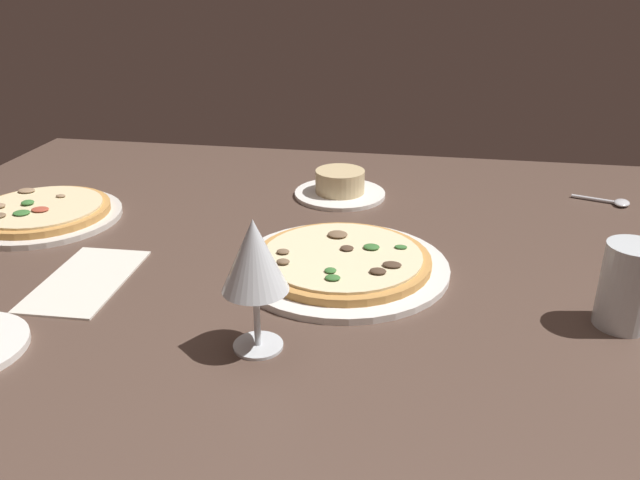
{
  "coord_description": "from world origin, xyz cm",
  "views": [
    {
      "loc": [
        19.46,
        -93.03,
        47.43
      ],
      "look_at": [
        3.95,
        -3.61,
        7.0
      ],
      "focal_mm": 36.14,
      "sensor_mm": 36.0,
      "label": 1
    }
  ],
  "objects_px": {
    "pizza_main": "(342,263)",
    "ramekin_on_saucer": "(340,186)",
    "paper_menu": "(86,280)",
    "spoon": "(614,202)",
    "water_glass": "(627,290)",
    "wine_glass_far": "(254,259)",
    "pizza_side": "(42,213)"
  },
  "relations": [
    {
      "from": "wine_glass_far",
      "to": "paper_menu",
      "type": "height_order",
      "value": "wine_glass_far"
    },
    {
      "from": "pizza_main",
      "to": "pizza_side",
      "type": "distance_m",
      "value": 0.57
    },
    {
      "from": "paper_menu",
      "to": "water_glass",
      "type": "bearing_deg",
      "value": -1.27
    },
    {
      "from": "pizza_main",
      "to": "wine_glass_far",
      "type": "distance_m",
      "value": 0.26
    },
    {
      "from": "paper_menu",
      "to": "ramekin_on_saucer",
      "type": "bearing_deg",
      "value": 51.64
    },
    {
      "from": "pizza_side",
      "to": "water_glass",
      "type": "bearing_deg",
      "value": -12.31
    },
    {
      "from": "pizza_main",
      "to": "ramekin_on_saucer",
      "type": "distance_m",
      "value": 0.32
    },
    {
      "from": "pizza_main",
      "to": "wine_glass_far",
      "type": "height_order",
      "value": "wine_glass_far"
    },
    {
      "from": "wine_glass_far",
      "to": "spoon",
      "type": "bearing_deg",
      "value": 47.29
    },
    {
      "from": "ramekin_on_saucer",
      "to": "water_glass",
      "type": "xyz_separation_m",
      "value": [
        0.42,
        -0.41,
        0.03
      ]
    },
    {
      "from": "ramekin_on_saucer",
      "to": "spoon",
      "type": "relative_size",
      "value": 1.67
    },
    {
      "from": "paper_menu",
      "to": "pizza_side",
      "type": "bearing_deg",
      "value": 131.45
    },
    {
      "from": "ramekin_on_saucer",
      "to": "water_glass",
      "type": "bearing_deg",
      "value": -44.43
    },
    {
      "from": "paper_menu",
      "to": "spoon",
      "type": "xyz_separation_m",
      "value": [
        0.83,
        0.46,
        0.0
      ]
    },
    {
      "from": "pizza_side",
      "to": "ramekin_on_saucer",
      "type": "height_order",
      "value": "ramekin_on_saucer"
    },
    {
      "from": "water_glass",
      "to": "ramekin_on_saucer",
      "type": "bearing_deg",
      "value": 135.57
    },
    {
      "from": "pizza_main",
      "to": "pizza_side",
      "type": "height_order",
      "value": "same"
    },
    {
      "from": "spoon",
      "to": "pizza_side",
      "type": "bearing_deg",
      "value": -166.08
    },
    {
      "from": "ramekin_on_saucer",
      "to": "water_glass",
      "type": "distance_m",
      "value": 0.59
    },
    {
      "from": "pizza_side",
      "to": "spoon",
      "type": "relative_size",
      "value": 2.59
    },
    {
      "from": "pizza_main",
      "to": "ramekin_on_saucer",
      "type": "relative_size",
      "value": 1.81
    },
    {
      "from": "wine_glass_far",
      "to": "spoon",
      "type": "xyz_separation_m",
      "value": [
        0.54,
        0.59,
        -0.11
      ]
    },
    {
      "from": "pizza_side",
      "to": "paper_menu",
      "type": "relative_size",
      "value": 1.32
    },
    {
      "from": "pizza_main",
      "to": "wine_glass_far",
      "type": "xyz_separation_m",
      "value": [
        -0.07,
        -0.22,
        0.11
      ]
    },
    {
      "from": "water_glass",
      "to": "paper_menu",
      "type": "bearing_deg",
      "value": -179.57
    },
    {
      "from": "pizza_main",
      "to": "wine_glass_far",
      "type": "bearing_deg",
      "value": -107.52
    },
    {
      "from": "ramekin_on_saucer",
      "to": "pizza_side",
      "type": "bearing_deg",
      "value": -157.42
    },
    {
      "from": "water_glass",
      "to": "paper_menu",
      "type": "relative_size",
      "value": 0.53
    },
    {
      "from": "pizza_side",
      "to": "ramekin_on_saucer",
      "type": "relative_size",
      "value": 1.55
    },
    {
      "from": "water_glass",
      "to": "spoon",
      "type": "distance_m",
      "value": 0.47
    },
    {
      "from": "wine_glass_far",
      "to": "pizza_main",
      "type": "bearing_deg",
      "value": 72.48
    },
    {
      "from": "pizza_main",
      "to": "spoon",
      "type": "relative_size",
      "value": 3.02
    }
  ]
}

